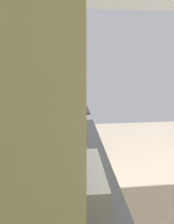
# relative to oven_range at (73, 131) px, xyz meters

# --- Properties ---
(ground_plane) EXTENTS (6.41, 6.41, 0.00)m
(ground_plane) POSITION_rel_oven_range_xyz_m (-1.52, -1.17, -0.46)
(ground_plane) COLOR gray
(wall_back) EXTENTS (4.13, 0.12, 2.80)m
(wall_back) POSITION_rel_oven_range_xyz_m (-1.52, 0.38, 0.94)
(wall_back) COLOR beige
(wall_back) RESTS_ON ground_plane
(counter_run) EXTENTS (3.22, 0.66, 0.90)m
(counter_run) POSITION_rel_oven_range_xyz_m (-1.91, 0.01, -0.01)
(counter_run) COLOR beige
(counter_run) RESTS_ON ground_plane
(upper_cabinets) EXTENTS (2.29, 0.32, 0.63)m
(upper_cabinets) POSITION_rel_oven_range_xyz_m (-1.91, 0.16, 1.32)
(upper_cabinets) COLOR beige
(oven_range) EXTENTS (0.60, 0.66, 1.08)m
(oven_range) POSITION_rel_oven_range_xyz_m (0.00, 0.00, 0.00)
(oven_range) COLOR black
(oven_range) RESTS_ON ground_plane
(microwave) EXTENTS (0.48, 0.40, 0.26)m
(microwave) POSITION_rel_oven_range_xyz_m (-2.32, 0.02, 0.56)
(microwave) COLOR #B7BABF
(microwave) RESTS_ON counter_run
(bowl) EXTENTS (0.17, 0.17, 0.06)m
(bowl) POSITION_rel_oven_range_xyz_m (-1.67, -0.04, 0.47)
(bowl) COLOR silver
(bowl) RESTS_ON counter_run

